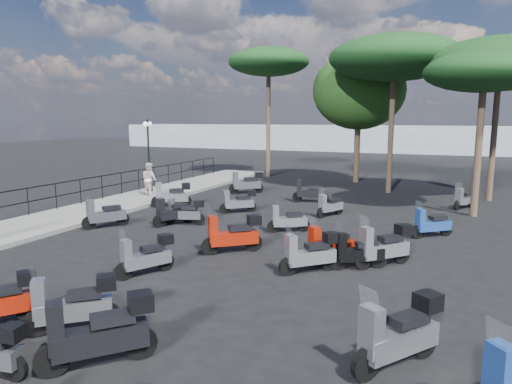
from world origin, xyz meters
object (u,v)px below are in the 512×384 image
at_px(scooter_24, 384,247).
at_px(scooter_13, 233,235).
at_px(scooter_7, 146,257).
at_px(pine_0, 394,58).
at_px(scooter_19, 357,253).
at_px(scooter_26, 464,199).
at_px(scooter_15, 310,192).
at_px(scooter_22, 398,335).
at_px(pedestrian_far, 149,179).
at_px(scooter_10, 239,202).
at_px(scooter_25, 431,225).
at_px(pine_1, 500,65).
at_px(pine_2, 269,62).
at_px(scooter_8, 185,213).
at_px(scooter_4, 247,183).
at_px(scooter_3, 172,195).
at_px(scooter_6, 73,306).
at_px(scooter_9, 173,213).
at_px(lamp_post_2, 148,151).
at_px(pine_3, 484,72).
at_px(scooter_2, 105,215).
at_px(scooter_14, 288,220).
at_px(scooter_17, 99,334).
at_px(scooter_23, 329,246).
at_px(scooter_18, 310,254).

bearing_deg(scooter_24, scooter_13, 49.58).
relative_size(scooter_7, pine_0, 0.18).
distance_m(scooter_19, scooter_26, 10.26).
xyz_separation_m(scooter_15, scooter_22, (5.38, -13.31, 0.08)).
bearing_deg(scooter_19, pedestrian_far, 27.35).
distance_m(scooter_10, scooter_25, 7.60).
bearing_deg(pedestrian_far, pine_1, -139.38).
distance_m(scooter_10, pine_2, 13.98).
xyz_separation_m(scooter_8, scooter_26, (9.56, 7.35, -0.04)).
bearing_deg(scooter_22, pedestrian_far, -5.37).
xyz_separation_m(scooter_19, scooter_22, (1.50, -4.56, 0.12)).
bearing_deg(scooter_4, scooter_10, 163.87).
bearing_deg(scooter_3, scooter_10, -120.05).
relative_size(scooter_6, scooter_9, 0.89).
bearing_deg(lamp_post_2, pine_3, -20.83).
relative_size(scooter_6, scooter_13, 0.92).
bearing_deg(scooter_4, scooter_6, 156.13).
relative_size(scooter_10, scooter_15, 0.78).
relative_size(scooter_10, pine_0, 0.16).
height_order(scooter_2, scooter_25, scooter_2).
bearing_deg(scooter_6, scooter_4, -28.25).
xyz_separation_m(scooter_13, scooter_14, (0.65, 2.96, -0.13)).
distance_m(scooter_6, scooter_7, 3.15).
relative_size(scooter_17, scooter_19, 1.08).
bearing_deg(scooter_19, scooter_26, -47.69).
height_order(scooter_4, pine_2, pine_2).
xyz_separation_m(pine_1, pine_2, (-13.08, 4.28, 1.16)).
height_order(scooter_8, scooter_26, scooter_8).
relative_size(scooter_23, scooter_26, 1.00).
height_order(lamp_post_2, scooter_23, lamp_post_2).
xyz_separation_m(scooter_15, scooter_25, (5.51, -4.57, -0.04)).
xyz_separation_m(pedestrian_far, scooter_26, (14.15, 3.18, -0.54)).
relative_size(scooter_13, pine_3, 0.23).
bearing_deg(scooter_25, scooter_13, 88.34).
bearing_deg(scooter_17, scooter_6, 12.35).
distance_m(pedestrian_far, scooter_25, 13.30).
bearing_deg(scooter_14, pine_2, -7.72).
distance_m(scooter_14, scooter_22, 8.75).
height_order(scooter_6, pine_2, pine_2).
xyz_separation_m(scooter_19, pine_0, (-0.86, 13.13, 6.46)).
bearing_deg(lamp_post_2, scooter_3, -63.13).
bearing_deg(scooter_10, scooter_19, -169.76).
distance_m(scooter_2, pine_3, 15.24).
height_order(scooter_17, scooter_19, scooter_17).
bearing_deg(scooter_15, scooter_19, -171.90).
bearing_deg(scooter_18, pine_3, -68.19).
xyz_separation_m(scooter_4, scooter_22, (9.13, -14.43, -0.00)).
height_order(scooter_3, pine_3, pine_3).
xyz_separation_m(scooter_23, scooter_24, (1.40, 0.24, 0.08)).
distance_m(scooter_14, scooter_24, 4.33).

